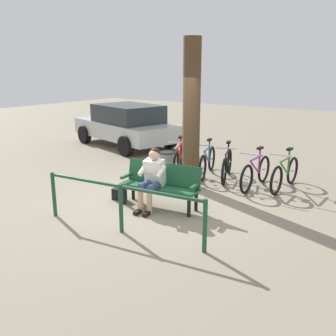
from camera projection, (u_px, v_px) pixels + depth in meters
name	position (u px, v px, depth m)	size (l,w,h in m)	color
ground_plane	(154.00, 203.00, 7.66)	(40.00, 40.00, 0.00)	gray
bench	(161.00, 182.00, 7.36)	(1.65, 0.70, 0.87)	#194C2D
person_reading	(152.00, 176.00, 7.22)	(0.53, 0.80, 1.20)	white
handbag	(119.00, 194.00, 7.81)	(0.30, 0.14, 0.24)	black
tree_trunk	(191.00, 115.00, 8.29)	(0.39, 0.39, 3.35)	#4C3823
litter_bin	(166.00, 167.00, 9.02)	(0.36, 0.36, 0.74)	slate
bicycle_silver	(285.00, 174.00, 8.45)	(0.48, 1.68, 0.94)	black
bicycle_purple	(256.00, 173.00, 8.56)	(0.48, 1.68, 0.94)	black
bicycle_orange	(227.00, 165.00, 9.20)	(0.67, 1.61, 0.94)	black
bicycle_green	(207.00, 162.00, 9.53)	(0.61, 1.63, 0.94)	black
bicycle_black	(179.00, 159.00, 9.89)	(0.76, 1.56, 0.94)	black
railing_fence	(121.00, 199.00, 6.16)	(3.08, 0.44, 0.85)	#194C2D
parked_car	(126.00, 124.00, 13.08)	(4.52, 2.82, 1.47)	silver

